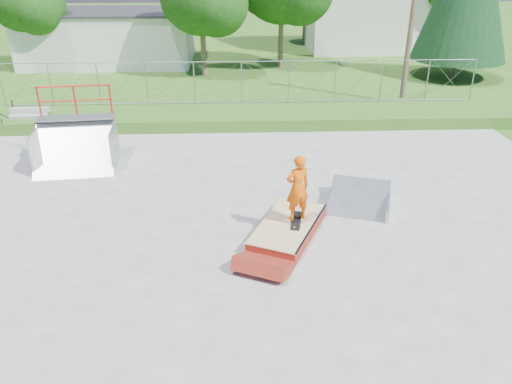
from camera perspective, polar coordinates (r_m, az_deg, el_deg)
The scene contains 12 objects.
ground at distance 12.40m, azimuth -0.74°, elevation -5.70°, with size 120.00×120.00×0.00m, color #2D5A19.
concrete_pad at distance 12.39m, azimuth -0.74°, elevation -5.62°, with size 20.00×16.00×0.04m, color gray.
grass_berm at distance 21.00m, azimuth -1.57°, elevation 8.70°, with size 24.00×3.00×0.50m, color #2D5A19.
grind_box at distance 12.55m, azimuth 3.64°, elevation -4.30°, with size 2.21×2.87×0.38m.
quarter_pipe at distance 17.11m, azimuth -20.19°, elevation 6.48°, with size 2.49×2.11×2.49m, color gray, non-canonical shape.
flat_bank_ramp at distance 14.17m, azimuth 11.67°, elevation -0.78°, with size 1.65×1.76×0.51m, color gray, non-canonical shape.
skateboard at distance 12.46m, azimuth 4.63°, elevation -3.33°, with size 0.22×0.80×0.02m, color black.
skater at distance 12.07m, azimuth 4.78°, elevation 0.15°, with size 0.61×0.40×1.68m, color #E35507.
concrete_stairs at distance 21.79m, azimuth -24.69°, elevation 7.37°, with size 1.50×1.60×0.80m, color gray, non-canonical shape.
chain_link_fence at distance 21.65m, azimuth -1.66°, elevation 12.39°, with size 20.00×0.06×1.80m, color gray, non-canonical shape.
utility_building_flat at distance 33.81m, azimuth -16.31°, elevation 16.58°, with size 10.00×6.00×3.00m, color beige.
utility_pole at distance 23.97m, azimuth 17.49°, elevation 18.95°, with size 0.24×0.24×8.00m, color brown.
Camera 1 is at (-0.30, -10.53, 6.54)m, focal length 35.00 mm.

